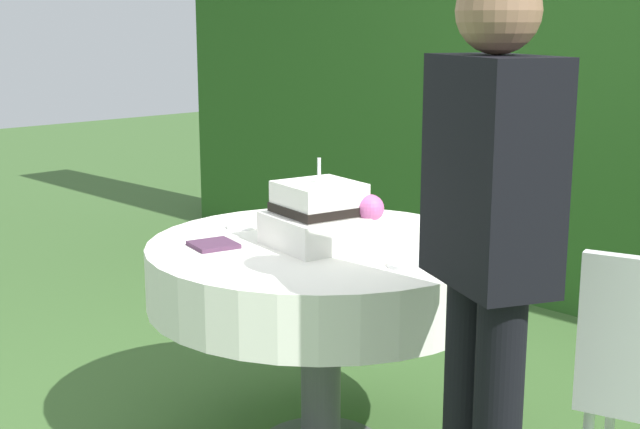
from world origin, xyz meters
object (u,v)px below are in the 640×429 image
Objects in this scene: serving_plate_near at (241,226)px; napkin_stack at (213,245)px; cake_table at (321,275)px; wedding_cake at (321,216)px; standing_person at (488,252)px; serving_plate_far at (314,212)px; serving_plate_left at (409,264)px.

serving_plate_near is 0.76× the size of napkin_stack.
cake_table is 0.38m from serving_plate_near.
standing_person is at bearing -15.74° from wedding_cake.
wedding_cake reaches higher than napkin_stack.
standing_person is (0.84, -0.26, 0.29)m from cake_table.
napkin_stack is at bearing -125.07° from cake_table.
napkin_stack is at bearing -58.34° from serving_plate_near.
napkin_stack reaches higher than serving_plate_far.
serving_plate_near is at bearing 170.46° from standing_person.
serving_plate_far is 0.79m from serving_plate_left.
standing_person reaches higher than wedding_cake.
wedding_cake is 0.37m from napkin_stack.
wedding_cake is 0.23× the size of standing_person.
serving_plate_left is at bearing -22.82° from serving_plate_far.
cake_table is 0.21m from wedding_cake.
cake_table is at bearing -41.20° from serving_plate_far.
wedding_cake is 0.38m from serving_plate_left.
cake_table is 10.08× the size of serving_plate_far.
serving_plate_near is 0.91× the size of serving_plate_far.
serving_plate_near reaches higher than cake_table.
cake_table is 3.23× the size of wedding_cake.
wedding_cake is at bearing 48.76° from napkin_stack.
serving_plate_near is at bearing 121.66° from napkin_stack.
napkin_stack reaches higher than serving_plate_left.
serving_plate_left is at bearing 2.00° from wedding_cake.
serving_plate_near is at bearing -175.68° from wedding_cake.
serving_plate_near and serving_plate_far have the same top height.
serving_plate_left is (0.40, -0.01, 0.12)m from cake_table.
serving_plate_near is (-0.38, -0.03, -0.09)m from wedding_cake.
serving_plate_far reaches higher than cake_table.
standing_person is at bearing -25.03° from serving_plate_far.
standing_person reaches higher than serving_plate_left.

